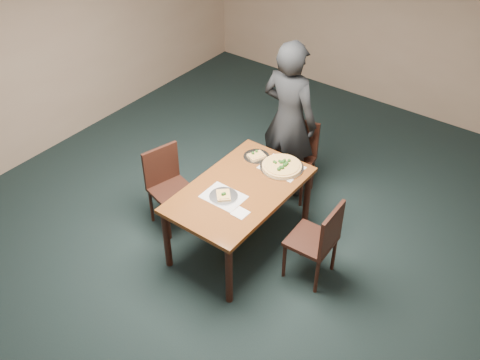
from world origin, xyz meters
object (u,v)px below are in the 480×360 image
Objects in this scene: slice_plate_far at (256,156)px; chair_right at (319,239)px; dining_table at (240,195)px; pizza_pan at (282,166)px; chair_far at (297,154)px; chair_left at (168,183)px; diner at (289,120)px; slice_plate_near at (223,196)px.

chair_right is at bearing -23.48° from slice_plate_far.
dining_table is 3.28× the size of pizza_pan.
chair_far is 1.00× the size of chair_left.
chair_right is (0.89, 0.07, -0.14)m from dining_table.
dining_table is at bearing -87.76° from chair_right.
slice_plate_far is (-1.06, 0.46, 0.25)m from chair_right.
chair_left is 3.25× the size of slice_plate_far.
pizza_pan is at bearing -0.12° from slice_plate_far.
pizza_pan reaches higher than dining_table.
chair_far is at bearing -168.37° from diner.
slice_plate_near is (0.10, -1.31, -0.17)m from diner.
chair_left is 3.25× the size of slice_plate_near.
diner reaches higher than slice_plate_near.
dining_table is 1.65× the size of chair_right.
slice_plate_far is (-0.32, 0.00, -0.01)m from pizza_pan.
dining_table is at bearing 77.13° from slice_plate_near.
chair_left is at bearing -132.67° from chair_far.
dining_table is 0.80× the size of diner.
slice_plate_far is (-0.13, 0.74, -0.00)m from slice_plate_near.
slice_plate_far is at bearing -28.96° from chair_left.
chair_right is at bearing -59.55° from chair_far.
chair_right reaches higher than pizza_pan.
diner is 0.67m from pizza_pan.
diner is 0.61m from slice_plate_far.
diner is at bearing 116.95° from pizza_pan.
chair_far is 1.53m from chair_left.
diner is (-0.12, -0.02, 0.42)m from chair_far.
pizza_pan is 0.76m from slice_plate_near.
chair_right is 3.25× the size of slice_plate_near.
slice_plate_far is (-0.15, -0.60, 0.25)m from chair_far.
slice_plate_near is (-0.05, -0.21, 0.11)m from dining_table.
chair_far is 0.67m from slice_plate_far.
chair_far is 1.00× the size of chair_right.
diner is at bearing 179.84° from chair_far.
chair_left is 1.24m from pizza_pan.
dining_table is 5.36× the size of slice_plate_far.
slice_plate_far is at bearing -114.26° from chair_far.
chair_right is 0.49× the size of diner.
chair_far is at bearing 106.27° from pizza_pan.
chair_right is at bearing 16.35° from slice_plate_near.
slice_plate_far is (-0.03, -0.58, -0.18)m from diner.
diner is 6.69× the size of slice_plate_far.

